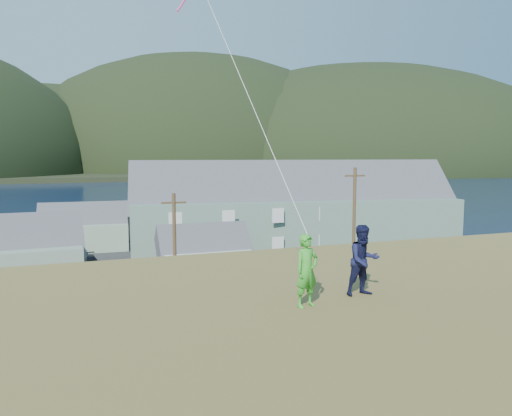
{
  "coord_description": "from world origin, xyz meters",
  "views": [
    {
      "loc": [
        -5.39,
        -30.06,
        10.82
      ],
      "look_at": [
        0.92,
        -12.45,
        8.8
      ],
      "focal_mm": 35.0,
      "sensor_mm": 36.0,
      "label": 1
    }
  ],
  "objects_px": {
    "shed_palegreen_far": "(85,228)",
    "shed_white": "(204,257)",
    "lodge": "(295,210)",
    "kite_flyer_green": "(307,271)",
    "shed_palegreen_near": "(17,256)",
    "kite_flyer_navy": "(364,260)",
    "wharf": "(75,232)"
  },
  "relations": [
    {
      "from": "shed_palegreen_far",
      "to": "kite_flyer_navy",
      "type": "bearing_deg",
      "value": -80.01
    },
    {
      "from": "lodge",
      "to": "shed_white",
      "type": "xyz_separation_m",
      "value": [
        -12.44,
        -9.48,
        -2.38
      ]
    },
    {
      "from": "shed_palegreen_far",
      "to": "shed_white",
      "type": "bearing_deg",
      "value": -61.75
    },
    {
      "from": "lodge",
      "to": "kite_flyer_green",
      "type": "xyz_separation_m",
      "value": [
        -17.12,
        -38.83,
        3.35
      ]
    },
    {
      "from": "shed_palegreen_near",
      "to": "lodge",
      "type": "bearing_deg",
      "value": 8.45
    },
    {
      "from": "lodge",
      "to": "shed_palegreen_near",
      "type": "bearing_deg",
      "value": -159.2
    },
    {
      "from": "kite_flyer_green",
      "to": "wharf",
      "type": "bearing_deg",
      "value": 80.0
    },
    {
      "from": "lodge",
      "to": "kite_flyer_green",
      "type": "height_order",
      "value": "lodge"
    },
    {
      "from": "lodge",
      "to": "wharf",
      "type": "bearing_deg",
      "value": 145.8
    },
    {
      "from": "shed_palegreen_near",
      "to": "kite_flyer_navy",
      "type": "height_order",
      "value": "kite_flyer_navy"
    },
    {
      "from": "wharf",
      "to": "shed_palegreen_far",
      "type": "height_order",
      "value": "shed_palegreen_far"
    },
    {
      "from": "shed_white",
      "to": "shed_palegreen_near",
      "type": "bearing_deg",
      "value": 166.79
    },
    {
      "from": "wharf",
      "to": "lodge",
      "type": "bearing_deg",
      "value": -42.33
    },
    {
      "from": "kite_flyer_green",
      "to": "shed_palegreen_near",
      "type": "bearing_deg",
      "value": 91.2
    },
    {
      "from": "shed_white",
      "to": "kite_flyer_navy",
      "type": "bearing_deg",
      "value": -95.52
    },
    {
      "from": "wharf",
      "to": "shed_palegreen_near",
      "type": "height_order",
      "value": "shed_palegreen_near"
    },
    {
      "from": "shed_white",
      "to": "kite_flyer_green",
      "type": "bearing_deg",
      "value": -98.89
    },
    {
      "from": "lodge",
      "to": "shed_white",
      "type": "bearing_deg",
      "value": -134.55
    },
    {
      "from": "shed_palegreen_far",
      "to": "kite_flyer_navy",
      "type": "relative_size",
      "value": 5.48
    },
    {
      "from": "lodge",
      "to": "kite_flyer_navy",
      "type": "relative_size",
      "value": 19.67
    },
    {
      "from": "wharf",
      "to": "shed_palegreen_near",
      "type": "xyz_separation_m",
      "value": [
        -4.14,
        -26.78,
        2.3
      ]
    },
    {
      "from": "shed_palegreen_far",
      "to": "kite_flyer_green",
      "type": "relative_size",
      "value": 5.72
    },
    {
      "from": "shed_white",
      "to": "kite_flyer_green",
      "type": "relative_size",
      "value": 4.36
    },
    {
      "from": "wharf",
      "to": "kite_flyer_green",
      "type": "bearing_deg",
      "value": -84.58
    },
    {
      "from": "wharf",
      "to": "shed_white",
      "type": "height_order",
      "value": "shed_white"
    },
    {
      "from": "shed_palegreen_far",
      "to": "shed_palegreen_near",
      "type": "bearing_deg",
      "value": -106.23
    },
    {
      "from": "shed_palegreen_near",
      "to": "shed_palegreen_far",
      "type": "xyz_separation_m",
      "value": [
        5.29,
        15.59,
        -0.22
      ]
    },
    {
      "from": "shed_white",
      "to": "kite_flyer_navy",
      "type": "xyz_separation_m",
      "value": [
        -2.88,
        -28.95,
        5.77
      ]
    },
    {
      "from": "shed_palegreen_far",
      "to": "kite_flyer_navy",
      "type": "height_order",
      "value": "kite_flyer_navy"
    },
    {
      "from": "wharf",
      "to": "kite_flyer_navy",
      "type": "height_order",
      "value": "kite_flyer_navy"
    },
    {
      "from": "lodge",
      "to": "shed_palegreen_far",
      "type": "distance_m",
      "value": 23.73
    },
    {
      "from": "wharf",
      "to": "shed_palegreen_far",
      "type": "xyz_separation_m",
      "value": [
        1.15,
        -11.19,
        2.08
      ]
    }
  ]
}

